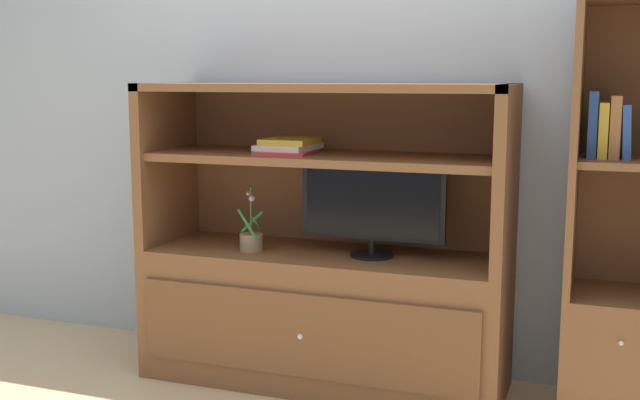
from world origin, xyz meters
name	(u,v)px	position (x,y,z in m)	size (l,w,h in m)	color
painted_rear_wall	(348,78)	(0.00, 0.75, 1.40)	(6.00, 0.10, 2.80)	#9EA8B2
media_console	(324,286)	(0.00, 0.41, 0.45)	(1.67, 0.58, 1.38)	brown
tv_monitor	(372,208)	(0.23, 0.40, 0.83)	(0.66, 0.20, 0.40)	black
potted_plant	(251,240)	(-0.33, 0.32, 0.66)	(0.12, 0.11, 0.29)	#8C7251
magazine_stack	(289,146)	(-0.17, 0.40, 1.10)	(0.26, 0.34, 0.07)	red
bookshelf_tall	(623,287)	(1.28, 0.41, 0.57)	(0.45, 0.44, 1.72)	brown
upright_book_row	(609,128)	(1.20, 0.40, 1.21)	(0.16, 0.15, 0.26)	#2D519E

